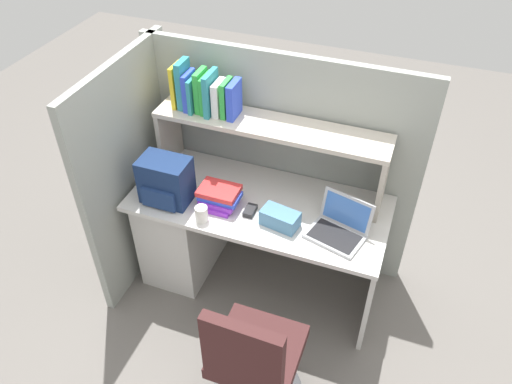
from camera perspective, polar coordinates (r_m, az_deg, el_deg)
ground_plane at (r=3.64m, az=0.28°, el=-9.80°), size 8.00×8.00×0.00m
desk at (r=3.46m, az=-5.79°, el=-3.71°), size 1.60×0.70×0.73m
cubicle_partition_rear at (r=3.37m, az=2.54°, el=3.44°), size 1.84×0.05×1.55m
cubicle_partition_left at (r=3.38m, az=-13.66°, el=2.25°), size 0.05×1.06×1.55m
overhead_hutch at (r=3.05m, az=1.64°, el=6.18°), size 1.44×0.28×0.45m
reference_books_on_shelf at (r=3.08m, az=-5.84°, el=11.13°), size 0.41×0.18×0.30m
laptop at (r=2.92m, az=9.40°, el=-3.93°), size 0.37×0.32×0.22m
backpack at (r=3.10m, az=-10.20°, el=1.22°), size 0.30×0.23×0.29m
computer_mouse at (r=3.04m, az=-0.68°, el=-2.12°), size 0.06×0.10×0.03m
paper_cup at (r=2.98m, az=-6.18°, el=-2.48°), size 0.08×0.08×0.10m
tissue_box at (r=2.94m, az=2.73°, el=-3.00°), size 0.24×0.16×0.10m
desk_book_stack at (r=3.06m, az=-4.16°, el=-0.56°), size 0.25×0.20×0.12m
office_chair at (r=2.79m, az=-0.23°, el=-19.06°), size 0.52×0.52×0.93m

